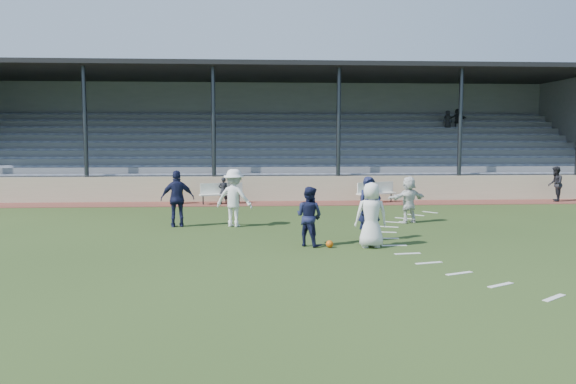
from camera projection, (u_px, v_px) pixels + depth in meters
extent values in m
plane|color=#283C18|center=(293.00, 247.00, 15.63)|extent=(90.00, 90.00, 0.00)
cube|color=brown|center=(278.00, 203.00, 26.06)|extent=(34.00, 2.00, 0.02)
cube|color=#B9AD8E|center=(277.00, 189.00, 27.05)|extent=(34.00, 0.18, 1.20)
cube|color=silver|center=(221.00, 194.00, 25.79)|extent=(2.03, 0.98, 0.06)
cube|color=silver|center=(222.00, 189.00, 25.99)|extent=(1.93, 0.66, 0.54)
cylinder|color=#2F3237|center=(203.00, 200.00, 25.51)|extent=(0.06, 0.06, 0.40)
cylinder|color=#2F3237|center=(239.00, 199.00, 26.12)|extent=(0.06, 0.06, 0.40)
cube|color=silver|center=(376.00, 193.00, 26.28)|extent=(2.00, 1.13, 0.06)
cube|color=silver|center=(375.00, 188.00, 26.47)|extent=(1.87, 0.82, 0.54)
cylinder|color=#2F3237|center=(361.00, 199.00, 25.93)|extent=(0.06, 0.06, 0.40)
cylinder|color=#2F3237|center=(391.00, 198.00, 26.67)|extent=(0.06, 0.06, 0.40)
cylinder|color=gold|center=(178.00, 195.00, 25.87)|extent=(0.48, 0.48, 0.77)
sphere|color=#C1530B|center=(330.00, 244.00, 15.50)|extent=(0.20, 0.20, 0.20)
imported|color=silver|center=(371.00, 215.00, 15.48)|extent=(0.90, 0.59, 1.81)
imported|color=#151939|center=(369.00, 209.00, 16.45)|extent=(0.74, 0.53, 1.90)
imported|color=#151939|center=(309.00, 216.00, 15.70)|extent=(1.03, 1.00, 1.67)
imported|color=silver|center=(234.00, 198.00, 19.16)|extent=(1.44, 1.10, 1.97)
imported|color=#151939|center=(178.00, 199.00, 19.12)|extent=(1.19, 0.65, 1.93)
imported|color=silver|center=(409.00, 200.00, 20.05)|extent=(1.63, 1.03, 1.67)
imported|color=black|center=(555.00, 184.00, 26.77)|extent=(0.95, 1.02, 1.67)
imported|color=black|center=(223.00, 191.00, 25.74)|extent=(0.47, 0.33, 1.23)
imported|color=black|center=(233.00, 192.00, 25.79)|extent=(0.65, 0.28, 1.09)
imported|color=black|center=(370.00, 191.00, 26.27)|extent=(0.81, 0.60, 1.11)
cube|color=slate|center=(276.00, 188.00, 27.60)|extent=(34.00, 0.80, 1.20)
cube|color=gray|center=(276.00, 174.00, 27.63)|extent=(33.00, 0.28, 0.10)
cube|color=slate|center=(276.00, 182.00, 28.37)|extent=(34.00, 0.80, 1.60)
cube|color=gray|center=(275.00, 166.00, 28.39)|extent=(33.00, 0.28, 0.10)
cube|color=slate|center=(275.00, 177.00, 29.15)|extent=(34.00, 0.80, 2.00)
cube|color=gray|center=(275.00, 157.00, 29.15)|extent=(33.00, 0.28, 0.10)
cube|color=slate|center=(274.00, 173.00, 29.92)|extent=(34.00, 0.80, 2.40)
cube|color=gray|center=(274.00, 149.00, 29.91)|extent=(33.00, 0.28, 0.10)
cube|color=slate|center=(274.00, 168.00, 30.70)|extent=(34.00, 0.80, 2.80)
cube|color=gray|center=(274.00, 142.00, 30.66)|extent=(33.00, 0.28, 0.10)
cube|color=slate|center=(273.00, 164.00, 31.48)|extent=(34.00, 0.80, 3.20)
cube|color=gray|center=(273.00, 134.00, 31.42)|extent=(33.00, 0.28, 0.10)
cube|color=slate|center=(273.00, 160.00, 32.25)|extent=(34.00, 0.80, 3.60)
cube|color=gray|center=(273.00, 128.00, 32.18)|extent=(33.00, 0.28, 0.10)
cube|color=slate|center=(272.00, 156.00, 33.03)|extent=(34.00, 0.80, 4.00)
cube|color=gray|center=(272.00, 121.00, 32.94)|extent=(33.00, 0.28, 0.10)
cube|color=slate|center=(272.00, 152.00, 33.81)|extent=(34.00, 0.80, 4.40)
cube|color=gray|center=(272.00, 115.00, 33.69)|extent=(33.00, 0.28, 0.10)
cube|color=slate|center=(272.00, 136.00, 34.31)|extent=(34.00, 0.40, 6.40)
cube|color=slate|center=(571.00, 135.00, 31.75)|extent=(0.30, 7.80, 6.40)
cube|color=black|center=(274.00, 74.00, 30.12)|extent=(34.60, 9.00, 0.22)
cylinder|color=#2F3237|center=(85.00, 134.00, 26.36)|extent=(0.20, 0.20, 6.50)
cylinder|color=#2F3237|center=(214.00, 134.00, 26.72)|extent=(0.20, 0.20, 6.50)
cylinder|color=#2F3237|center=(338.00, 134.00, 27.08)|extent=(0.20, 0.20, 6.50)
cylinder|color=#2F3237|center=(460.00, 134.00, 27.44)|extent=(0.20, 0.20, 6.50)
cylinder|color=#2F3237|center=(277.00, 175.00, 26.99)|extent=(34.00, 0.05, 0.05)
imported|color=black|center=(448.00, 119.00, 32.69)|extent=(0.52, 0.35, 1.05)
imported|color=black|center=(457.00, 119.00, 32.72)|extent=(1.11, 0.49, 1.16)
cube|color=silver|center=(430.00, 212.00, 22.96)|extent=(0.54, 0.61, 0.01)
cube|color=silver|center=(416.00, 215.00, 22.13)|extent=(0.59, 0.56, 0.01)
cube|color=silver|center=(404.00, 218.00, 21.21)|extent=(0.64, 0.51, 0.01)
cube|color=silver|center=(394.00, 222.00, 20.22)|extent=(0.67, 0.44, 0.01)
cube|color=silver|center=(388.00, 227.00, 19.16)|extent=(0.70, 0.37, 0.01)
cube|color=silver|center=(385.00, 232.00, 18.06)|extent=(0.71, 0.29, 0.01)
cube|color=silver|center=(387.00, 238.00, 16.94)|extent=(0.71, 0.21, 0.01)
cube|color=silver|center=(394.00, 245.00, 15.80)|extent=(0.70, 0.12, 0.01)
cube|color=silver|center=(408.00, 254.00, 14.67)|extent=(0.71, 0.21, 0.01)
cube|color=silver|center=(429.00, 263.00, 13.57)|extent=(0.71, 0.29, 0.01)
cube|color=silver|center=(459.00, 273.00, 12.52)|extent=(0.70, 0.37, 0.01)
cube|color=silver|center=(501.00, 285.00, 11.52)|extent=(0.67, 0.44, 0.01)
cube|color=silver|center=(554.00, 298.00, 10.60)|extent=(0.64, 0.51, 0.01)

